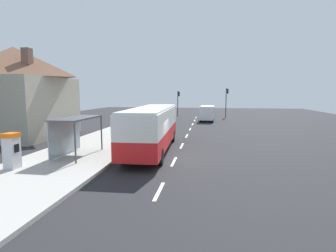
# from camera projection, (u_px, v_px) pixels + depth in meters

# --- Properties ---
(ground_plane) EXTENTS (56.00, 92.00, 0.04)m
(ground_plane) POSITION_uv_depth(u_px,v_px,m) (188.00, 129.00, 31.04)
(ground_plane) COLOR #262628
(sidewalk_platform) EXTENTS (6.20, 30.00, 0.18)m
(sidewalk_platform) POSITION_uv_depth(u_px,v_px,m) (94.00, 147.00, 20.21)
(sidewalk_platform) COLOR #ADAAA3
(sidewalk_platform) RESTS_ON ground
(lane_stripe_seg_0) EXTENTS (0.16, 2.20, 0.01)m
(lane_stripe_seg_0) POSITION_uv_depth(u_px,v_px,m) (159.00, 191.00, 11.38)
(lane_stripe_seg_0) COLOR silver
(lane_stripe_seg_0) RESTS_ON ground
(lane_stripe_seg_1) EXTENTS (0.16, 2.20, 0.01)m
(lane_stripe_seg_1) POSITION_uv_depth(u_px,v_px,m) (174.00, 162.00, 16.29)
(lane_stripe_seg_1) COLOR silver
(lane_stripe_seg_1) RESTS_ON ground
(lane_stripe_seg_2) EXTENTS (0.16, 2.20, 0.01)m
(lane_stripe_seg_2) POSITION_uv_depth(u_px,v_px,m) (182.00, 146.00, 21.19)
(lane_stripe_seg_2) COLOR silver
(lane_stripe_seg_2) RESTS_ON ground
(lane_stripe_seg_3) EXTENTS (0.16, 2.20, 0.01)m
(lane_stripe_seg_3) POSITION_uv_depth(u_px,v_px,m) (187.00, 136.00, 26.09)
(lane_stripe_seg_3) COLOR silver
(lane_stripe_seg_3) RESTS_ON ground
(lane_stripe_seg_4) EXTENTS (0.16, 2.20, 0.01)m
(lane_stripe_seg_4) POSITION_uv_depth(u_px,v_px,m) (190.00, 129.00, 31.00)
(lane_stripe_seg_4) COLOR silver
(lane_stripe_seg_4) RESTS_ON ground
(lane_stripe_seg_5) EXTENTS (0.16, 2.20, 0.01)m
(lane_stripe_seg_5) POSITION_uv_depth(u_px,v_px,m) (193.00, 124.00, 35.90)
(lane_stripe_seg_5) COLOR silver
(lane_stripe_seg_5) RESTS_ON ground
(lane_stripe_seg_6) EXTENTS (0.16, 2.20, 0.01)m
(lane_stripe_seg_6) POSITION_uv_depth(u_px,v_px,m) (194.00, 120.00, 40.81)
(lane_stripe_seg_6) COLOR silver
(lane_stripe_seg_6) RESTS_ON ground
(lane_stripe_seg_7) EXTENTS (0.16, 2.20, 0.01)m
(lane_stripe_seg_7) POSITION_uv_depth(u_px,v_px,m) (196.00, 118.00, 45.71)
(lane_stripe_seg_7) COLOR silver
(lane_stripe_seg_7) RESTS_ON ground
(bus) EXTENTS (2.90, 11.09, 3.21)m
(bus) POSITION_uv_depth(u_px,v_px,m) (152.00, 126.00, 19.10)
(bus) COLOR red
(bus) RESTS_ON ground
(white_van) EXTENTS (2.20, 5.27, 2.30)m
(white_van) POSITION_uv_depth(u_px,v_px,m) (207.00, 112.00, 39.89)
(white_van) COLOR white
(white_van) RESTS_ON ground
(sedan_near) EXTENTS (2.04, 4.49, 1.52)m
(sedan_near) POSITION_uv_depth(u_px,v_px,m) (208.00, 112.00, 49.32)
(sedan_near) COLOR #B7B7BC
(sedan_near) RESTS_ON ground
(sedan_far) EXTENTS (2.00, 4.47, 1.52)m
(sedan_far) POSITION_uv_depth(u_px,v_px,m) (208.00, 109.00, 56.84)
(sedan_far) COLOR navy
(sedan_far) RESTS_ON ground
(ticket_machine) EXTENTS (0.66, 0.76, 1.94)m
(ticket_machine) POSITION_uv_depth(u_px,v_px,m) (12.00, 150.00, 14.11)
(ticket_machine) COLOR silver
(ticket_machine) RESTS_ON sidewalk_platform
(recycling_bin_yellow) EXTENTS (0.52, 0.52, 0.95)m
(recycling_bin_yellow) POSITION_uv_depth(u_px,v_px,m) (121.00, 141.00, 19.87)
(recycling_bin_yellow) COLOR yellow
(recycling_bin_yellow) RESTS_ON sidewalk_platform
(recycling_bin_orange) EXTENTS (0.52, 0.52, 0.95)m
(recycling_bin_orange) POSITION_uv_depth(u_px,v_px,m) (124.00, 139.00, 20.55)
(recycling_bin_orange) COLOR orange
(recycling_bin_orange) RESTS_ON sidewalk_platform
(traffic_light_near_side) EXTENTS (0.49, 0.28, 5.08)m
(traffic_light_near_side) POSITION_uv_depth(u_px,v_px,m) (227.00, 98.00, 45.75)
(traffic_light_near_side) COLOR #2D2D2D
(traffic_light_near_side) RESTS_ON ground
(traffic_light_far_side) EXTENTS (0.49, 0.28, 4.61)m
(traffic_light_far_side) POSITION_uv_depth(u_px,v_px,m) (178.00, 99.00, 47.86)
(traffic_light_far_side) COLOR #2D2D2D
(traffic_light_far_side) RESTS_ON ground
(house_behind_platform) EXTENTS (9.02, 9.18, 8.60)m
(house_behind_platform) POSITION_uv_depth(u_px,v_px,m) (16.00, 91.00, 25.22)
(house_behind_platform) COLOR #9E9984
(house_behind_platform) RESTS_ON ground
(bus_shelter) EXTENTS (1.80, 4.00, 2.50)m
(bus_shelter) POSITION_uv_depth(u_px,v_px,m) (72.00, 126.00, 17.03)
(bus_shelter) COLOR #4C4C51
(bus_shelter) RESTS_ON sidewalk_platform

